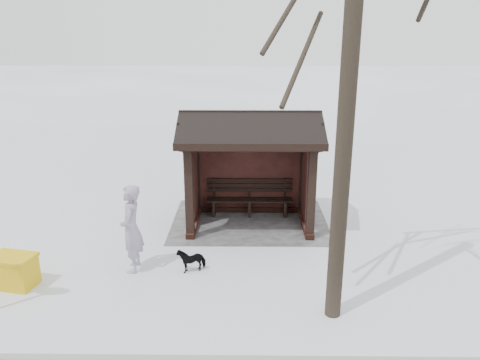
% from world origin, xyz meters
% --- Properties ---
extents(ground, '(120.00, 120.00, 0.00)m').
position_xyz_m(ground, '(0.00, 0.00, 0.00)').
color(ground, white).
rests_on(ground, ground).
extents(kerb, '(120.00, 0.15, 0.06)m').
position_xyz_m(kerb, '(0.00, 5.50, 0.01)').
color(kerb, gray).
rests_on(kerb, ground).
extents(trampled_patch, '(4.20, 3.20, 0.02)m').
position_xyz_m(trampled_patch, '(0.00, -0.20, 0.01)').
color(trampled_patch, gray).
rests_on(trampled_patch, ground).
extents(bus_shelter, '(3.60, 2.40, 3.09)m').
position_xyz_m(bus_shelter, '(0.00, -0.16, 2.17)').
color(bus_shelter, '#391D15').
rests_on(bus_shelter, ground).
extents(pedestrian, '(0.52, 0.74, 1.94)m').
position_xyz_m(pedestrian, '(2.55, 2.55, 0.97)').
color(pedestrian, '#9D91AA').
rests_on(pedestrian, ground).
extents(dog, '(0.67, 0.49, 0.51)m').
position_xyz_m(dog, '(1.29, 2.56, 0.26)').
color(dog, black).
rests_on(dog, ground).
extents(grit_bin, '(0.98, 0.77, 0.67)m').
position_xyz_m(grit_bin, '(4.83, 3.27, 0.34)').
color(grit_bin, gold).
rests_on(grit_bin, ground).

